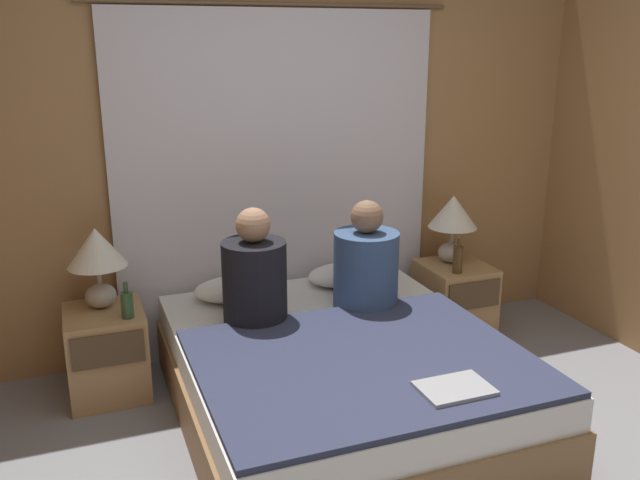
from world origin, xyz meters
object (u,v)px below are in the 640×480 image
bed (340,379)px  pillow_left (236,289)px  person_right_in_bed (366,265)px  beer_bottle_on_right_stand (458,259)px  lamp_left (97,254)px  beer_bottle_on_left_stand (127,304)px  lamp_right (453,218)px  person_left_in_bed (255,277)px  nightstand_right (454,300)px  pillow_right (347,274)px  laptop_on_bed (455,388)px  nightstand_left (107,353)px

bed → pillow_left: size_ratio=3.87×
person_right_in_bed → beer_bottle_on_right_stand: person_right_in_bed is taller
bed → lamp_left: bearing=145.4°
bed → beer_bottle_on_left_stand: bearing=150.5°
bed → lamp_right: 1.47m
person_left_in_bed → nightstand_right: bearing=12.4°
person_right_in_bed → beer_bottle_on_right_stand: 0.76m
nightstand_right → lamp_left: lamp_left is taller
person_left_in_bed → person_right_in_bed: 0.65m
pillow_left → person_left_in_bed: bearing=-87.9°
bed → pillow_left: (-0.35, 0.75, 0.29)m
person_left_in_bed → bed: bearing=-47.7°
person_right_in_bed → bed: bearing=-129.8°
nightstand_right → lamp_left: (-2.23, 0.07, 0.55)m
pillow_left → pillow_right: size_ratio=1.00×
person_left_in_bed → beer_bottle_on_right_stand: 1.40m
pillow_left → laptop_on_bed: (0.59, -1.46, -0.02)m
pillow_left → beer_bottle_on_left_stand: bearing=-163.7°
person_right_in_bed → laptop_on_bed: 1.11m
lamp_left → pillow_right: 1.50m
person_left_in_bed → laptop_on_bed: size_ratio=2.05×
nightstand_left → beer_bottle_on_right_stand: bearing=-3.5°
lamp_left → person_left_in_bed: 0.87m
lamp_left → laptop_on_bed: lamp_left is taller
bed → beer_bottle_on_right_stand: 1.24m
nightstand_left → pillow_right: bearing=2.1°
person_left_in_bed → pillow_right: bearing=28.3°
bed → beer_bottle_on_right_stand: (1.04, 0.56, 0.37)m
lamp_left → person_left_in_bed: size_ratio=0.71×
lamp_left → beer_bottle_on_right_stand: (2.15, -0.21, -0.21)m
nightstand_left → lamp_right: 2.30m
pillow_left → laptop_on_bed: pillow_left is taller
nightstand_right → person_right_in_bed: (-0.80, -0.32, 0.45)m
beer_bottle_on_right_stand → lamp_right: bearing=69.6°
nightstand_left → lamp_right: size_ratio=1.09×
lamp_right → beer_bottle_on_right_stand: 0.31m
pillow_right → laptop_on_bed: pillow_right is taller
lamp_left → pillow_right: lamp_left is taller
lamp_left → person_right_in_bed: 1.48m
laptop_on_bed → nightstand_right: bearing=58.0°
nightstand_left → pillow_left: 0.80m
lamp_left → pillow_left: lamp_left is taller
nightstand_left → pillow_right: pillow_right is taller
person_left_in_bed → person_right_in_bed: (0.65, -0.00, -0.01)m
nightstand_right → beer_bottle_on_left_stand: bearing=-176.4°
bed → nightstand_right: size_ratio=3.88×
beer_bottle_on_right_stand → lamp_left: bearing=174.5°
lamp_right → pillow_right: 0.81m
lamp_right → laptop_on_bed: bearing=-120.6°
nightstand_right → pillow_right: bearing=175.9°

